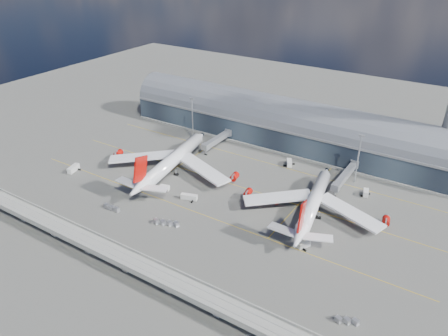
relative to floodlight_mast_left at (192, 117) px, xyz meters
The scene contains 19 objects.
ground 75.57m from the floodlight_mast_left, 47.73° to the right, with size 500.00×500.00×0.00m, color #474744.
taxi_lines 61.38m from the floodlight_mast_left, 33.34° to the right, with size 200.00×80.12×0.01m.
terminal 55.08m from the floodlight_mast_left, 24.69° to the left, with size 200.00×30.00×28.00m.
guideway 121.12m from the floodlight_mast_left, 65.56° to the right, with size 220.00×8.50×7.20m.
floodlight_mast_left is the anchor object (origin of this frame).
floodlight_mast_right 100.00m from the floodlight_mast_left, ahead, with size 3.00×0.70×25.70m.
airliner_left 45.45m from the floodlight_mast_left, 68.14° to the right, with size 71.63×75.40×23.04m.
airliner_right 101.32m from the floodlight_mast_left, 22.50° to the right, with size 64.23×67.21×21.41m.
jet_bridge_left 21.60m from the floodlight_mast_left, ahead, with size 4.40×28.00×7.25m.
jet_bridge_right 96.93m from the floodlight_mast_left, ahead, with size 4.40×32.00×7.25m.
service_truck_0 74.70m from the floodlight_mast_left, 111.77° to the right, with size 4.59×8.20×3.23m.
service_truck_1 64.23m from the floodlight_mast_left, 66.51° to the right, with size 5.14×3.22×2.77m.
service_truck_2 71.78m from the floodlight_mast_left, 55.39° to the right, with size 8.11×4.52×2.83m.
service_truck_3 118.18m from the floodlight_mast_left, 32.09° to the right, with size 4.36×5.63×2.57m.
service_truck_4 109.77m from the floodlight_mast_left, ahead, with size 3.63×5.55×2.96m.
service_truck_5 65.97m from the floodlight_mast_left, ahead, with size 5.25×6.91×3.14m.
cargo_train_0 86.23m from the floodlight_mast_left, 79.23° to the right, with size 8.70×2.12×1.93m.
cargo_train_1 91.81m from the floodlight_mast_left, 61.12° to the right, with size 11.64×5.60×1.95m.
cargo_train_2 155.99m from the floodlight_mast_left, 35.60° to the right, with size 7.85×4.43×1.75m.
Camera 1 is at (97.11, -140.50, 108.61)m, focal length 35.00 mm.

